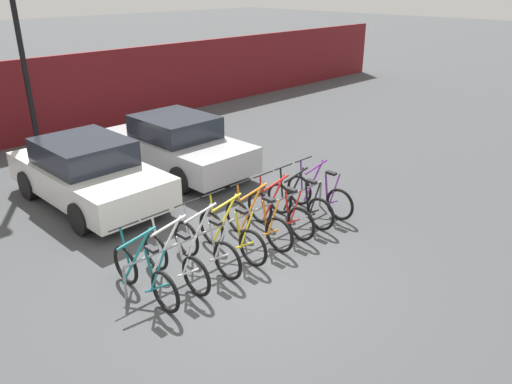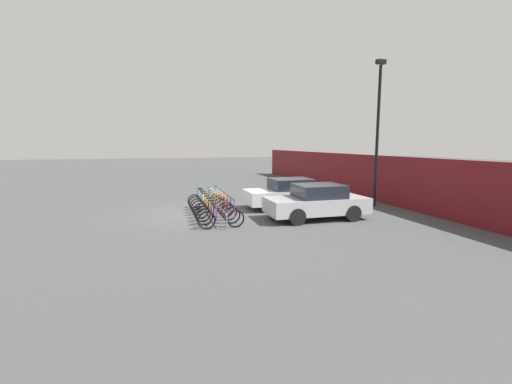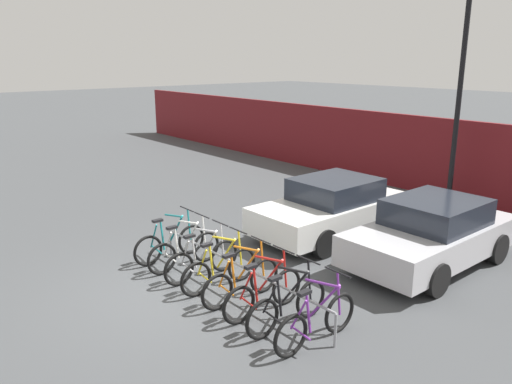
{
  "view_description": "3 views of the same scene",
  "coord_description": "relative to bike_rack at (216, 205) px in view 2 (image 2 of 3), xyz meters",
  "views": [
    {
      "loc": [
        -4.71,
        -5.15,
        4.46
      ],
      "look_at": [
        1.32,
        0.79,
        0.84
      ],
      "focal_mm": 35.0,
      "sensor_mm": 36.0,
      "label": 1
    },
    {
      "loc": [
        14.77,
        -1.54,
        3.02
      ],
      "look_at": [
        1.38,
        2.25,
        1.05
      ],
      "focal_mm": 24.0,
      "sensor_mm": 36.0,
      "label": 2
    },
    {
      "loc": [
        7.44,
        -4.44,
        4.18
      ],
      "look_at": [
        -0.67,
        2.34,
        1.32
      ],
      "focal_mm": 35.0,
      "sensor_mm": 36.0,
      "label": 3
    }
  ],
  "objects": [
    {
      "name": "bicycle_orange",
      "position": [
        0.32,
        -0.15,
        -0.12
      ],
      "size": [
        0.68,
        1.71,
        1.05
      ],
      "rotation": [
        0.0,
        0.0,
        0.04
      ],
      "color": "black",
      "rests_on": "ground"
    },
    {
      "name": "bicycle_black",
      "position": [
        1.49,
        -0.15,
        -0.12
      ],
      "size": [
        0.68,
        1.71,
        1.05
      ],
      "rotation": [
        0.0,
        0.0,
        0.06
      ],
      "color": "black",
      "rests_on": "ground"
    },
    {
      "name": "bicycle_red",
      "position": [
        0.91,
        -0.15,
        -0.12
      ],
      "size": [
        0.68,
        1.71,
        1.05
      ],
      "rotation": [
        0.0,
        0.0,
        0.04
      ],
      "color": "black",
      "rests_on": "ground"
    },
    {
      "name": "hoarding_wall",
      "position": [
        -0.78,
        8.82,
        0.71
      ],
      "size": [
        36.0,
        0.16,
        2.41
      ],
      "primitive_type": "cube",
      "color": "maroon",
      "rests_on": "ground"
    },
    {
      "name": "bicycle_teal",
      "position": [
        -2.12,
        -0.15,
        -0.12
      ],
      "size": [
        0.68,
        1.71,
        1.05
      ],
      "rotation": [
        0.0,
        0.0,
        -0.06
      ],
      "color": "black",
      "rests_on": "ground"
    },
    {
      "name": "bicycle_yellow",
      "position": [
        -0.34,
        -0.15,
        -0.12
      ],
      "size": [
        0.68,
        1.71,
        1.05
      ],
      "rotation": [
        0.0,
        0.0,
        -0.06
      ],
      "color": "black",
      "rests_on": "ground"
    },
    {
      "name": "bicycle_white",
      "position": [
        -1.55,
        -0.15,
        -0.12
      ],
      "size": [
        0.68,
        1.71,
        1.05
      ],
      "rotation": [
        0.0,
        0.0,
        -0.01
      ],
      "color": "black",
      "rests_on": "ground"
    },
    {
      "name": "ground_plane",
      "position": [
        -0.78,
        -0.68,
        -0.5
      ],
      "size": [
        120.0,
        120.0,
        0.0
      ],
      "primitive_type": "plane",
      "color": "#424447"
    },
    {
      "name": "bicycle_purple",
      "position": [
        2.12,
        -0.15,
        -0.12
      ],
      "size": [
        0.68,
        1.71,
        1.05
      ],
      "rotation": [
        0.0,
        0.0,
        0.03
      ],
      "color": "black",
      "rests_on": "ground"
    },
    {
      "name": "lamp_post",
      "position": [
        -0.28,
        7.83,
        3.29
      ],
      "size": [
        0.24,
        0.44,
        6.86
      ],
      "color": "black",
      "rests_on": "ground"
    },
    {
      "name": "car_white",
      "position": [
        -0.95,
        3.64,
        0.19
      ],
      "size": [
        1.91,
        4.06,
        1.4
      ],
      "color": "silver",
      "rests_on": "ground"
    },
    {
      "name": "bicycle_silver",
      "position": [
        -0.91,
        -0.15,
        -0.12
      ],
      "size": [
        0.68,
        1.71,
        1.05
      ],
      "rotation": [
        0.0,
        0.0,
        -0.01
      ],
      "color": "black",
      "rests_on": "ground"
    },
    {
      "name": "bike_rack",
      "position": [
        0.0,
        0.0,
        0.0
      ],
      "size": [
        4.78,
        0.04,
        0.57
      ],
      "color": "gray",
      "rests_on": "ground"
    },
    {
      "name": "car_silver",
      "position": [
        1.57,
        3.85,
        0.19
      ],
      "size": [
        1.91,
        4.04,
        1.4
      ],
      "color": "#B7B7BC",
      "rests_on": "ground"
    }
  ]
}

